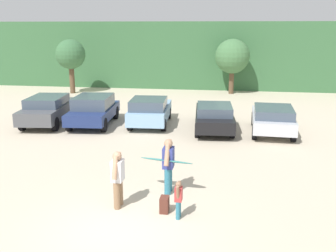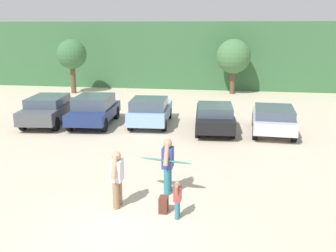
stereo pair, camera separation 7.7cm
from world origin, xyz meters
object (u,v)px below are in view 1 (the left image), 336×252
(parked_car_navy, at_px, (94,109))
(person_adult, at_px, (168,163))
(backpack_dropped, at_px, (164,204))
(surfboard_teal, at_px, (166,161))
(parked_car_dark_gray, at_px, (48,109))
(parked_car_black, at_px, (214,116))
(parked_car_silver, at_px, (273,118))
(person_child, at_px, (179,198))
(person_companion, at_px, (118,176))
(parked_car_sky_blue, at_px, (150,111))

(parked_car_navy, xyz_separation_m, person_adult, (5.19, -8.04, 0.17))
(person_adult, relative_size, backpack_dropped, 3.88)
(person_adult, distance_m, surfboard_teal, 0.10)
(parked_car_dark_gray, xyz_separation_m, parked_car_navy, (2.47, 0.12, 0.02))
(parked_car_black, xyz_separation_m, parked_car_silver, (2.83, -0.24, 0.04))
(backpack_dropped, bearing_deg, parked_car_dark_gray, 130.01)
(parked_car_black, height_order, backpack_dropped, parked_car_black)
(person_child, bearing_deg, person_companion, -12.08)
(parked_car_silver, relative_size, person_adult, 2.38)
(person_child, relative_size, surfboard_teal, 0.59)
(parked_car_navy, height_order, surfboard_teal, parked_car_navy)
(person_companion, bearing_deg, person_child, 167.92)
(person_child, bearing_deg, person_adult, -70.97)
(parked_car_black, height_order, person_adult, person_adult)
(parked_car_black, relative_size, person_companion, 2.86)
(person_companion, xyz_separation_m, backpack_dropped, (1.37, -0.14, -0.72))
(parked_car_sky_blue, distance_m, person_companion, 9.63)
(person_adult, bearing_deg, parked_car_black, -97.02)
(person_adult, bearing_deg, parked_car_silver, -116.26)
(parked_car_black, distance_m, parked_car_silver, 2.84)
(person_adult, height_order, person_companion, person_adult)
(surfboard_teal, bearing_deg, backpack_dropped, 107.98)
(person_child, bearing_deg, parked_car_navy, -58.24)
(parked_car_black, bearing_deg, surfboard_teal, 167.74)
(parked_car_silver, relative_size, backpack_dropped, 9.24)
(parked_car_silver, bearing_deg, person_adult, 155.25)
(person_child, bearing_deg, parked_car_sky_blue, -73.46)
(parked_car_dark_gray, distance_m, parked_car_navy, 2.47)
(parked_car_sky_blue, relative_size, parked_car_silver, 1.02)
(person_child, distance_m, surfboard_teal, 1.75)
(person_adult, xyz_separation_m, backpack_dropped, (0.09, -1.32, -0.76))
(parked_car_sky_blue, distance_m, backpack_dropped, 10.02)
(parked_car_sky_blue, xyz_separation_m, surfboard_teal, (2.18, -8.41, 0.29))
(person_adult, bearing_deg, backpack_dropped, 94.88)
(parked_car_sky_blue, xyz_separation_m, parked_car_silver, (6.21, -0.75, -0.02))
(person_child, xyz_separation_m, surfboard_teal, (-0.58, 1.59, 0.46))
(parked_car_black, distance_m, backpack_dropped, 9.29)
(parked_car_black, xyz_separation_m, person_adult, (-1.13, -7.89, 0.27))
(parked_car_silver, distance_m, person_companion, 10.27)
(parked_car_navy, height_order, parked_car_sky_blue, parked_car_navy)
(parked_car_navy, relative_size, parked_car_silver, 1.05)
(parked_car_dark_gray, height_order, parked_car_black, parked_car_dark_gray)
(parked_car_silver, relative_size, person_companion, 2.49)
(surfboard_teal, height_order, backpack_dropped, surfboard_teal)
(parked_car_silver, height_order, person_adult, person_adult)
(parked_car_dark_gray, bearing_deg, surfboard_teal, -142.16)
(backpack_dropped, bearing_deg, parked_car_sky_blue, 103.48)
(parked_car_sky_blue, height_order, person_companion, person_companion)
(parked_car_silver, bearing_deg, surfboard_teal, 154.90)
(parked_car_navy, relative_size, parked_car_sky_blue, 1.03)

